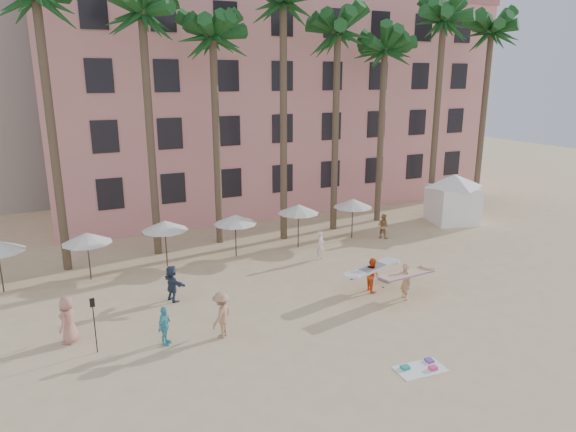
# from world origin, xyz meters

# --- Properties ---
(ground) EXTENTS (120.00, 120.00, 0.00)m
(ground) POSITION_xyz_m (0.00, 0.00, 0.00)
(ground) COLOR #D1B789
(ground) RESTS_ON ground
(pink_hotel) EXTENTS (35.00, 14.00, 16.00)m
(pink_hotel) POSITION_xyz_m (7.00, 26.00, 8.00)
(pink_hotel) COLOR #E09188
(pink_hotel) RESTS_ON ground
(palm_row) EXTENTS (44.40, 5.40, 16.30)m
(palm_row) POSITION_xyz_m (0.51, 15.00, 12.97)
(palm_row) COLOR brown
(palm_row) RESTS_ON ground
(umbrella_row) EXTENTS (22.50, 2.70, 2.73)m
(umbrella_row) POSITION_xyz_m (-3.00, 12.50, 2.33)
(umbrella_row) COLOR #332B23
(umbrella_row) RESTS_ON ground
(cabana) EXTENTS (5.50, 5.50, 3.50)m
(cabana) POSITION_xyz_m (15.58, 12.81, 2.07)
(cabana) COLOR white
(cabana) RESTS_ON ground
(beach_towel) EXTENTS (1.87, 1.14, 0.14)m
(beach_towel) POSITION_xyz_m (0.91, -1.66, 0.03)
(beach_towel) COLOR white
(beach_towel) RESTS_ON ground
(carrier_yellow) EXTENTS (3.40, 1.49, 1.78)m
(carrier_yellow) POSITION_xyz_m (4.17, 3.46, 1.01)
(carrier_yellow) COLOR tan
(carrier_yellow) RESTS_ON ground
(carrier_white) EXTENTS (3.04, 1.41, 1.68)m
(carrier_white) POSITION_xyz_m (3.31, 4.93, 0.91)
(carrier_white) COLOR #EE4F19
(carrier_white) RESTS_ON ground
(beachgoers) EXTENTS (20.14, 9.29, 1.92)m
(beachgoers) POSITION_xyz_m (-3.98, 6.59, 0.89)
(beachgoers) COLOR tan
(beachgoers) RESTS_ON ground
(paddle) EXTENTS (0.18, 0.04, 2.23)m
(paddle) POSITION_xyz_m (-9.47, 4.52, 1.41)
(paddle) COLOR black
(paddle) RESTS_ON ground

